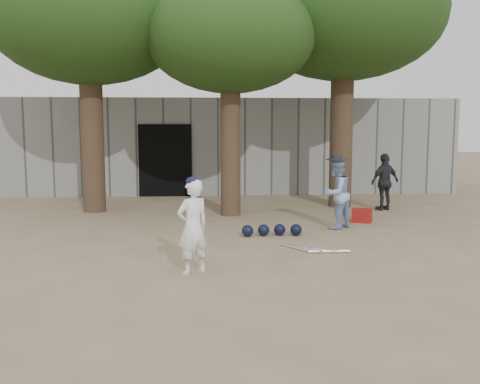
{
  "coord_description": "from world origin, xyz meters",
  "views": [
    {
      "loc": [
        -0.08,
        -8.58,
        2.13
      ],
      "look_at": [
        0.6,
        1.0,
        0.95
      ],
      "focal_mm": 40.0,
      "sensor_mm": 36.0,
      "label": 1
    }
  ],
  "objects": [
    {
      "name": "ground",
      "position": [
        0.0,
        0.0,
        0.0
      ],
      "size": [
        70.0,
        70.0,
        0.0
      ],
      "primitive_type": "plane",
      "color": "#937C5E",
      "rests_on": "ground"
    },
    {
      "name": "back_building",
      "position": [
        -0.0,
        10.33,
        1.5
      ],
      "size": [
        16.0,
        5.24,
        3.0
      ],
      "color": "gray",
      "rests_on": "ground"
    },
    {
      "name": "tree_row",
      "position": [
        0.74,
        5.02,
        4.69
      ],
      "size": [
        11.4,
        5.8,
        6.69
      ],
      "color": "brown",
      "rests_on": "ground"
    },
    {
      "name": "spectator_blue",
      "position": [
        2.7,
        2.29,
        0.74
      ],
      "size": [
        0.91,
        0.9,
        1.48
      ],
      "primitive_type": "imported",
      "rotation": [
        0.0,
        0.0,
        3.86
      ],
      "color": "#869FCF",
      "rests_on": "ground"
    },
    {
      "name": "boy_player",
      "position": [
        -0.22,
        -0.96,
        0.69
      ],
      "size": [
        0.6,
        0.55,
        1.38
      ],
      "primitive_type": "imported",
      "rotation": [
        0.0,
        0.0,
        3.7
      ],
      "color": "white",
      "rests_on": "ground"
    },
    {
      "name": "helmet_row",
      "position": [
        1.27,
        1.63,
        0.12
      ],
      "size": [
        1.19,
        0.3,
        0.23
      ],
      "color": "black",
      "rests_on": "ground"
    },
    {
      "name": "spectator_dark",
      "position": [
        4.57,
        4.67,
        0.73
      ],
      "size": [
        0.92,
        0.66,
        1.45
      ],
      "primitive_type": "imported",
      "rotation": [
        0.0,
        0.0,
        3.55
      ],
      "color": "black",
      "rests_on": "ground"
    },
    {
      "name": "bat_pile",
      "position": [
        1.78,
        0.33,
        0.03
      ],
      "size": [
        1.12,
        0.76,
        0.06
      ],
      "color": "silver",
      "rests_on": "ground"
    },
    {
      "name": "red_bag",
      "position": [
        3.48,
        2.99,
        0.15
      ],
      "size": [
        0.52,
        0.47,
        0.3
      ],
      "primitive_type": "cube",
      "rotation": [
        0.0,
        0.0,
        -0.43
      ],
      "color": "maroon",
      "rests_on": "ground"
    }
  ]
}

